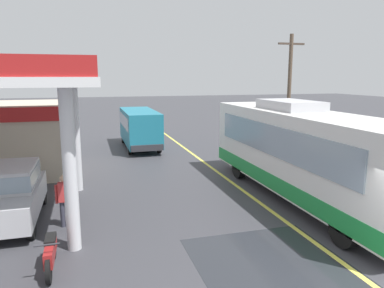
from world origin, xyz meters
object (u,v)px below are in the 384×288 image
object	(u,v)px
coach_bus_main	(302,155)
pedestrian_near_pump	(65,198)
car_at_pump	(11,191)
motorcycle_parked_forecourt	(51,252)
minibus_opposing_lane	(140,125)

from	to	relation	value
coach_bus_main	pedestrian_near_pump	world-z (taller)	coach_bus_main
car_at_pump	motorcycle_parked_forecourt	xyz separation A→B (m)	(1.46, -3.54, -0.57)
coach_bus_main	car_at_pump	bearing A→B (deg)	176.54
minibus_opposing_lane	motorcycle_parked_forecourt	xyz separation A→B (m)	(-4.24, -14.76, -1.03)
car_at_pump	motorcycle_parked_forecourt	bearing A→B (deg)	-67.60
motorcycle_parked_forecourt	pedestrian_near_pump	xyz separation A→B (m)	(0.21, 2.61, 0.49)
car_at_pump	motorcycle_parked_forecourt	world-z (taller)	car_at_pump
coach_bus_main	car_at_pump	distance (m)	10.20
coach_bus_main	minibus_opposing_lane	bearing A→B (deg)	110.66
car_at_pump	pedestrian_near_pump	xyz separation A→B (m)	(1.67, -0.93, -0.08)
coach_bus_main	pedestrian_near_pump	size ratio (longest dim) A/B	6.65
car_at_pump	minibus_opposing_lane	distance (m)	12.59
car_at_pump	pedestrian_near_pump	distance (m)	1.91
coach_bus_main	car_at_pump	xyz separation A→B (m)	(-10.16, 0.61, -0.71)
coach_bus_main	motorcycle_parked_forecourt	bearing A→B (deg)	-161.40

